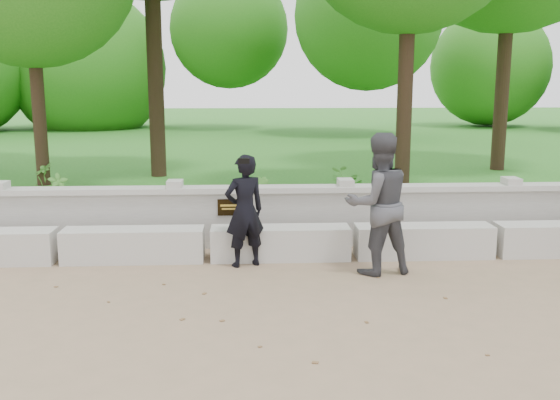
{
  "coord_description": "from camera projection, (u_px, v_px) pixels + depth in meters",
  "views": [
    {
      "loc": [
        0.55,
        -6.4,
        2.41
      ],
      "look_at": [
        0.99,
        1.75,
        0.86
      ],
      "focal_mm": 40.0,
      "sensor_mm": 36.0,
      "label": 1
    }
  ],
  "objects": [
    {
      "name": "man_main",
      "position": [
        245.0,
        211.0,
        8.16
      ],
      "size": [
        0.64,
        0.6,
        1.49
      ],
      "color": "black",
      "rests_on": "ground"
    },
    {
      "name": "visitor_left",
      "position": [
        378.0,
        204.0,
        7.83
      ],
      "size": [
        1.0,
        0.86,
        1.8
      ],
      "color": "#414146",
      "rests_on": "ground"
    },
    {
      "name": "parapet_wall",
      "position": [
        210.0,
        216.0,
        9.17
      ],
      "size": [
        12.5,
        0.35,
        0.9
      ],
      "color": "#B1AEA7",
      "rests_on": "ground"
    },
    {
      "name": "ground",
      "position": [
        197.0,
        309.0,
        6.7
      ],
      "size": [
        80.0,
        80.0,
        0.0
      ],
      "primitive_type": "plane",
      "color": "#8E7257",
      "rests_on": "ground"
    },
    {
      "name": "shrub_d",
      "position": [
        44.0,
        181.0,
        11.58
      ],
      "size": [
        0.51,
        0.51,
        0.69
      ],
      "primitive_type": "imported",
      "rotation": [
        0.0,
        0.0,
        5.52
      ],
      "color": "#407E2A",
      "rests_on": "lawn"
    },
    {
      "name": "concrete_bench",
      "position": [
        207.0,
        244.0,
        8.53
      ],
      "size": [
        11.9,
        0.45,
        0.45
      ],
      "color": "beige",
      "rests_on": "ground"
    },
    {
      "name": "shrub_c",
      "position": [
        348.0,
        186.0,
        11.05
      ],
      "size": [
        0.72,
        0.67,
        0.66
      ],
      "primitive_type": "imported",
      "rotation": [
        0.0,
        0.0,
        3.45
      ],
      "color": "#407E2A",
      "rests_on": "lawn"
    },
    {
      "name": "shrub_b",
      "position": [
        260.0,
        199.0,
        9.87
      ],
      "size": [
        0.47,
        0.48,
        0.67
      ],
      "primitive_type": "imported",
      "rotation": [
        0.0,
        0.0,
        2.26
      ],
      "color": "#407E2A",
      "rests_on": "lawn"
    },
    {
      "name": "lawn",
      "position": [
        230.0,
        152.0,
        20.41
      ],
      "size": [
        40.0,
        22.0,
        0.25
      ],
      "primitive_type": "cube",
      "color": "#25661D",
      "rests_on": "ground"
    },
    {
      "name": "shrub_a",
      "position": [
        59.0,
        192.0,
        10.56
      ],
      "size": [
        0.4,
        0.36,
        0.64
      ],
      "primitive_type": "imported",
      "rotation": [
        0.0,
        0.0,
        0.47
      ],
      "color": "#407E2A",
      "rests_on": "lawn"
    }
  ]
}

